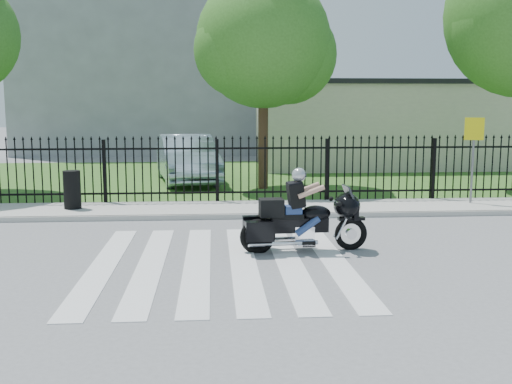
{
  "coord_description": "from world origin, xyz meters",
  "views": [
    {
      "loc": [
        -0.11,
        -10.12,
        2.77
      ],
      "look_at": [
        0.74,
        1.67,
        1.0
      ],
      "focal_mm": 42.0,
      "sensor_mm": 36.0,
      "label": 1
    }
  ],
  "objects": [
    {
      "name": "parked_car",
      "position": [
        -1.0,
        10.67,
        0.84
      ],
      "size": [
        2.55,
        5.22,
        1.65
      ],
      "primitive_type": "imported",
      "rotation": [
        0.0,
        0.0,
        0.17
      ],
      "color": "#97AEBD",
      "rests_on": "grass_strip"
    },
    {
      "name": "crosswalk",
      "position": [
        0.0,
        0.0,
        0.01
      ],
      "size": [
        5.0,
        5.5,
        0.01
      ],
      "primitive_type": null,
      "color": "silver",
      "rests_on": "ground"
    },
    {
      "name": "litter_bin",
      "position": [
        -3.65,
        5.06,
        0.6
      ],
      "size": [
        0.49,
        0.49,
        0.96
      ],
      "primitive_type": "cylinder",
      "rotation": [
        0.0,
        0.0,
        0.17
      ],
      "color": "black",
      "rests_on": "sidewalk"
    },
    {
      "name": "tree_mid",
      "position": [
        1.5,
        9.0,
        4.67
      ],
      "size": [
        4.2,
        4.2,
        6.78
      ],
      "color": "#382316",
      "rests_on": "ground"
    },
    {
      "name": "motorcycle_rider",
      "position": [
        1.52,
        0.77,
        0.66
      ],
      "size": [
        2.44,
        0.81,
        1.61
      ],
      "rotation": [
        0.0,
        0.0,
        0.06
      ],
      "color": "black",
      "rests_on": "ground"
    },
    {
      "name": "traffic_sign",
      "position": [
        6.74,
        5.17,
        1.74
      ],
      "size": [
        0.47,
        0.23,
        2.26
      ],
      "rotation": [
        0.0,
        0.0,
        -0.41
      ],
      "color": "slate",
      "rests_on": "sidewalk"
    },
    {
      "name": "sidewalk",
      "position": [
        0.0,
        5.0,
        0.06
      ],
      "size": [
        40.0,
        2.0,
        0.12
      ],
      "primitive_type": "cube",
      "color": "#ADAAA3",
      "rests_on": "ground"
    },
    {
      "name": "ground",
      "position": [
        0.0,
        0.0,
        0.0
      ],
      "size": [
        120.0,
        120.0,
        0.0
      ],
      "primitive_type": "plane",
      "color": "slate",
      "rests_on": "ground"
    },
    {
      "name": "building_low",
      "position": [
        7.0,
        16.0,
        1.75
      ],
      "size": [
        10.0,
        6.0,
        3.5
      ],
      "primitive_type": "cube",
      "color": "beige",
      "rests_on": "ground"
    },
    {
      "name": "curb",
      "position": [
        0.0,
        4.0,
        0.06
      ],
      "size": [
        40.0,
        0.12,
        0.12
      ],
      "primitive_type": "cube",
      "color": "#ADAAA3",
      "rests_on": "ground"
    },
    {
      "name": "building_tall",
      "position": [
        -3.0,
        26.0,
        6.0
      ],
      "size": [
        15.0,
        10.0,
        12.0
      ],
      "primitive_type": "cube",
      "color": "#95979D",
      "rests_on": "ground"
    },
    {
      "name": "iron_fence",
      "position": [
        0.0,
        6.0,
        0.9
      ],
      "size": [
        26.0,
        0.04,
        1.8
      ],
      "color": "black",
      "rests_on": "ground"
    },
    {
      "name": "building_low_roof",
      "position": [
        7.0,
        16.0,
        3.6
      ],
      "size": [
        10.2,
        6.2,
        0.2
      ],
      "primitive_type": "cube",
      "color": "black",
      "rests_on": "building_low"
    },
    {
      "name": "grass_strip",
      "position": [
        0.0,
        12.0,
        0.01
      ],
      "size": [
        40.0,
        12.0,
        0.02
      ],
      "primitive_type": "cube",
      "color": "#2B5C1F",
      "rests_on": "ground"
    }
  ]
}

